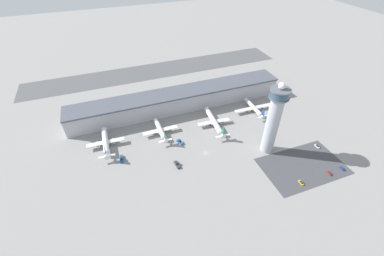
{
  "coord_description": "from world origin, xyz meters",
  "views": [
    {
      "loc": [
        -63.26,
        -137.19,
        147.46
      ],
      "look_at": [
        -4.31,
        20.33,
        12.43
      ],
      "focal_mm": 24.0,
      "sensor_mm": 36.0,
      "label": 1
    }
  ],
  "objects_px": {
    "airplane_gate_charlie": "(214,122)",
    "car_silver_sedan": "(317,146)",
    "service_truck_baggage": "(180,142)",
    "service_truck_catering": "(177,164)",
    "car_yellow_taxi": "(329,173)",
    "car_black_suv": "(342,168)",
    "airplane_gate_delta": "(254,108)",
    "car_navy_sedan": "(301,183)",
    "service_truck_fuel": "(255,111)",
    "airplane_gate_bravo": "(160,130)",
    "service_truck_water": "(122,159)",
    "airplane_gate_alpha": "(105,142)",
    "control_tower": "(274,119)"
  },
  "relations": [
    {
      "from": "airplane_gate_charlie",
      "to": "car_black_suv",
      "type": "xyz_separation_m",
      "value": [
        69.61,
        -83.64,
        -3.66
      ]
    },
    {
      "from": "service_truck_baggage",
      "to": "control_tower",
      "type": "bearing_deg",
      "value": -27.11
    },
    {
      "from": "car_yellow_taxi",
      "to": "airplane_gate_charlie",
      "type": "bearing_deg",
      "value": 124.19
    },
    {
      "from": "control_tower",
      "to": "car_silver_sedan",
      "type": "distance_m",
      "value": 53.84
    },
    {
      "from": "airplane_gate_delta",
      "to": "airplane_gate_alpha",
      "type": "bearing_deg",
      "value": -179.22
    },
    {
      "from": "airplane_gate_delta",
      "to": "service_truck_catering",
      "type": "height_order",
      "value": "airplane_gate_delta"
    },
    {
      "from": "airplane_gate_alpha",
      "to": "airplane_gate_charlie",
      "type": "relative_size",
      "value": 0.84
    },
    {
      "from": "car_black_suv",
      "to": "car_yellow_taxi",
      "type": "bearing_deg",
      "value": -178.95
    },
    {
      "from": "control_tower",
      "to": "service_truck_fuel",
      "type": "bearing_deg",
      "value": 68.39
    },
    {
      "from": "service_truck_fuel",
      "to": "car_black_suv",
      "type": "height_order",
      "value": "service_truck_fuel"
    },
    {
      "from": "service_truck_baggage",
      "to": "car_navy_sedan",
      "type": "distance_m",
      "value": 99.52
    },
    {
      "from": "service_truck_water",
      "to": "service_truck_catering",
      "type": "bearing_deg",
      "value": -28.16
    },
    {
      "from": "airplane_gate_alpha",
      "to": "car_navy_sedan",
      "type": "height_order",
      "value": "airplane_gate_alpha"
    },
    {
      "from": "car_yellow_taxi",
      "to": "service_truck_baggage",
      "type": "bearing_deg",
      "value": 142.52
    },
    {
      "from": "service_truck_baggage",
      "to": "car_black_suv",
      "type": "height_order",
      "value": "service_truck_baggage"
    },
    {
      "from": "airplane_gate_bravo",
      "to": "service_truck_water",
      "type": "relative_size",
      "value": 3.86
    },
    {
      "from": "airplane_gate_bravo",
      "to": "service_truck_catering",
      "type": "height_order",
      "value": "airplane_gate_bravo"
    },
    {
      "from": "service_truck_baggage",
      "to": "car_silver_sedan",
      "type": "xyz_separation_m",
      "value": [
        106.66,
        -45.26,
        -0.35
      ]
    },
    {
      "from": "car_yellow_taxi",
      "to": "service_truck_fuel",
      "type": "bearing_deg",
      "value": 95.98
    },
    {
      "from": "airplane_gate_alpha",
      "to": "car_yellow_taxi",
      "type": "bearing_deg",
      "value": -30.21
    },
    {
      "from": "airplane_gate_charlie",
      "to": "service_truck_baggage",
      "type": "relative_size",
      "value": 6.12
    },
    {
      "from": "airplane_gate_charlie",
      "to": "service_truck_fuel",
      "type": "xyz_separation_m",
      "value": [
        47.52,
        6.36,
        -3.14
      ]
    },
    {
      "from": "service_truck_catering",
      "to": "airplane_gate_delta",
      "type": "bearing_deg",
      "value": 24.69
    },
    {
      "from": "car_navy_sedan",
      "to": "service_truck_fuel",
      "type": "bearing_deg",
      "value": 79.75
    },
    {
      "from": "airplane_gate_charlie",
      "to": "car_silver_sedan",
      "type": "height_order",
      "value": "airplane_gate_charlie"
    },
    {
      "from": "airplane_gate_delta",
      "to": "service_truck_water",
      "type": "distance_m",
      "value": 135.43
    },
    {
      "from": "service_truck_water",
      "to": "car_navy_sedan",
      "type": "relative_size",
      "value": 1.8
    },
    {
      "from": "car_navy_sedan",
      "to": "car_yellow_taxi",
      "type": "relative_size",
      "value": 0.99
    },
    {
      "from": "airplane_gate_delta",
      "to": "service_truck_fuel",
      "type": "height_order",
      "value": "airplane_gate_delta"
    },
    {
      "from": "airplane_gate_bravo",
      "to": "car_black_suv",
      "type": "bearing_deg",
      "value": -36.79
    },
    {
      "from": "airplane_gate_bravo",
      "to": "service_truck_water",
      "type": "xyz_separation_m",
      "value": [
        -37.43,
        -20.14,
        -3.14
      ]
    },
    {
      "from": "service_truck_catering",
      "to": "car_silver_sedan",
      "type": "bearing_deg",
      "value": -10.25
    },
    {
      "from": "car_silver_sedan",
      "to": "service_truck_baggage",
      "type": "bearing_deg",
      "value": 157.01
    },
    {
      "from": "service_truck_catering",
      "to": "car_navy_sedan",
      "type": "bearing_deg",
      "value": -31.44
    },
    {
      "from": "service_truck_catering",
      "to": "car_silver_sedan",
      "type": "relative_size",
      "value": 1.7
    },
    {
      "from": "car_black_suv",
      "to": "airplane_gate_delta",
      "type": "bearing_deg",
      "value": 104.17
    },
    {
      "from": "airplane_gate_charlie",
      "to": "service_truck_fuel",
      "type": "relative_size",
      "value": 5.6
    },
    {
      "from": "control_tower",
      "to": "airplane_gate_alpha",
      "type": "height_order",
      "value": "control_tower"
    },
    {
      "from": "control_tower",
      "to": "airplane_gate_bravo",
      "type": "height_order",
      "value": "control_tower"
    },
    {
      "from": "service_truck_water",
      "to": "airplane_gate_alpha",
      "type": "bearing_deg",
      "value": 115.56
    },
    {
      "from": "car_navy_sedan",
      "to": "car_silver_sedan",
      "type": "distance_m",
      "value": 46.81
    },
    {
      "from": "control_tower",
      "to": "service_truck_catering",
      "type": "height_order",
      "value": "control_tower"
    },
    {
      "from": "airplane_gate_delta",
      "to": "service_truck_fuel",
      "type": "distance_m",
      "value": 3.19
    },
    {
      "from": "airplane_gate_charlie",
      "to": "service_truck_catering",
      "type": "distance_m",
      "value": 59.58
    },
    {
      "from": "car_black_suv",
      "to": "car_navy_sedan",
      "type": "bearing_deg",
      "value": -179.59
    },
    {
      "from": "car_navy_sedan",
      "to": "car_black_suv",
      "type": "bearing_deg",
      "value": 0.41
    },
    {
      "from": "car_yellow_taxi",
      "to": "car_black_suv",
      "type": "bearing_deg",
      "value": 1.05
    },
    {
      "from": "airplane_gate_charlie",
      "to": "car_yellow_taxi",
      "type": "height_order",
      "value": "airplane_gate_charlie"
    },
    {
      "from": "airplane_gate_alpha",
      "to": "service_truck_baggage",
      "type": "distance_m",
      "value": 61.99
    },
    {
      "from": "car_yellow_taxi",
      "to": "service_truck_water",
      "type": "bearing_deg",
      "value": 154.32
    }
  ]
}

